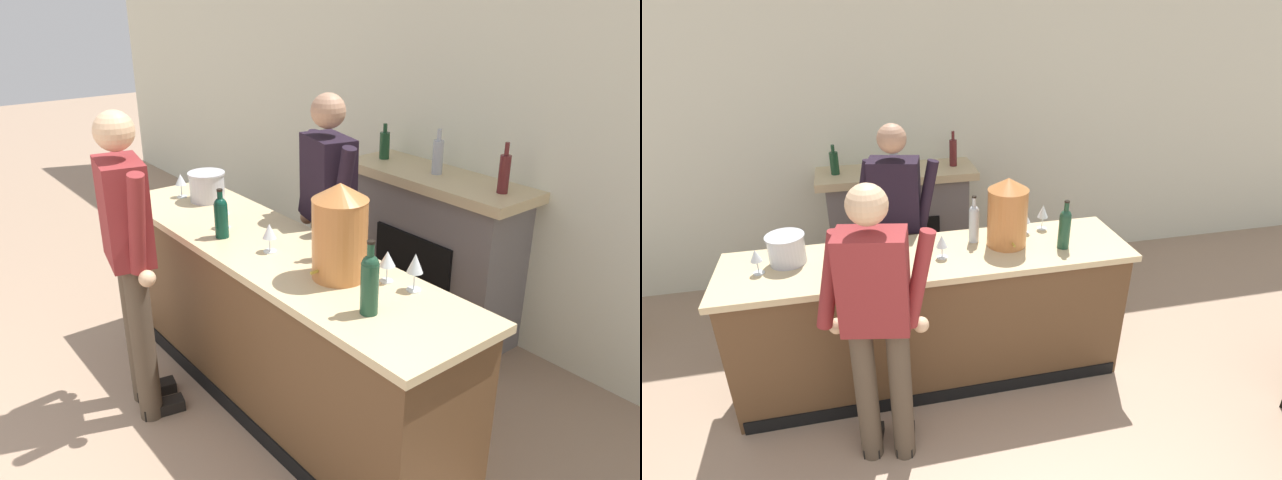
{
  "view_description": "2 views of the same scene",
  "coord_description": "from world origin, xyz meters",
  "views": [
    {
      "loc": [
        2.45,
        0.65,
        2.34
      ],
      "look_at": [
        0.02,
        2.56,
        1.08
      ],
      "focal_mm": 35.0,
      "sensor_mm": 36.0,
      "label": 1
    },
    {
      "loc": [
        -0.68,
        -0.49,
        2.57
      ],
      "look_at": [
        0.03,
        2.51,
        1.04
      ],
      "focal_mm": 28.0,
      "sensor_mm": 36.0,
      "label": 2
    }
  ],
  "objects": [
    {
      "name": "wall_back_panel",
      "position": [
        0.0,
        4.1,
        1.38
      ],
      "size": [
        12.0,
        0.07,
        2.75
      ],
      "color": "silver",
      "rests_on": "ground_plane"
    },
    {
      "name": "bar_counter",
      "position": [
        -0.21,
        2.41,
        0.51
      ],
      "size": [
        2.73,
        0.67,
        1.01
      ],
      "color": "brown",
      "rests_on": "ground_plane"
    },
    {
      "name": "fireplace_stone",
      "position": [
        -0.28,
        3.84,
        0.59
      ],
      "size": [
        1.42,
        0.52,
        1.47
      ],
      "color": "slate",
      "rests_on": "ground_plane"
    },
    {
      "name": "potted_plant_corner",
      "position": [
        -2.73,
        3.31,
        0.28
      ],
      "size": [
        0.47,
        0.49,
        0.67
      ],
      "color": "#A0673F",
      "rests_on": "ground_plane"
    },
    {
      "name": "person_customer",
      "position": [
        -0.62,
        1.76,
        0.98
      ],
      "size": [
        0.65,
        0.36,
        1.77
      ],
      "color": "#4E4031",
      "rests_on": "ground_plane"
    },
    {
      "name": "person_bartender",
      "position": [
        -0.38,
        2.93,
        0.98
      ],
      "size": [
        0.65,
        0.37,
        1.77
      ],
      "color": "brown",
      "rests_on": "ground_plane"
    },
    {
      "name": "copper_dispenser",
      "position": [
        0.33,
        2.44,
        1.25
      ],
      "size": [
        0.28,
        0.31,
        0.48
      ],
      "color": "#BB7139",
      "rests_on": "bar_counter"
    },
    {
      "name": "ice_bucket_steel",
      "position": [
        -1.13,
        2.51,
        1.11
      ],
      "size": [
        0.24,
        0.24,
        0.19
      ],
      "color": "silver",
      "rests_on": "bar_counter"
    },
    {
      "name": "wine_bottle_cabernet_heavy",
      "position": [
        0.69,
        2.31,
        1.16
      ],
      "size": [
        0.08,
        0.08,
        0.34
      ],
      "color": "#1C412C",
      "rests_on": "bar_counter"
    },
    {
      "name": "wine_bottle_port_short",
      "position": [
        0.12,
        2.54,
        1.16
      ],
      "size": [
        0.07,
        0.07,
        0.34
      ],
      "color": "#B0B8BD",
      "rests_on": "bar_counter"
    },
    {
      "name": "wine_bottle_merlot_tall",
      "position": [
        -0.49,
        2.26,
        1.14
      ],
      "size": [
        0.08,
        0.08,
        0.29
      ],
      "color": "#0C3A2A",
      "rests_on": "bar_counter"
    },
    {
      "name": "wine_glass_front_left",
      "position": [
        0.51,
        2.59,
        1.13
      ],
      "size": [
        0.08,
        0.08,
        0.16
      ],
      "color": "silver",
      "rests_on": "bar_counter"
    },
    {
      "name": "wine_glass_back_row",
      "position": [
        -0.15,
        2.35,
        1.12
      ],
      "size": [
        0.08,
        0.08,
        0.16
      ],
      "color": "silver",
      "rests_on": "bar_counter"
    },
    {
      "name": "wine_glass_front_right",
      "position": [
        0.66,
        2.62,
        1.14
      ],
      "size": [
        0.08,
        0.08,
        0.19
      ],
      "color": "silver",
      "rests_on": "bar_counter"
    },
    {
      "name": "wine_glass_near_bucket",
      "position": [
        -1.29,
        2.41,
        1.13
      ],
      "size": [
        0.07,
        0.07,
        0.16
      ],
      "color": "silver",
      "rests_on": "bar_counter"
    },
    {
      "name": "wine_glass_mid_counter",
      "position": [
        -0.61,
        2.34,
        1.13
      ],
      "size": [
        0.07,
        0.07,
        0.18
      ],
      "color": "silver",
      "rests_on": "bar_counter"
    }
  ]
}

